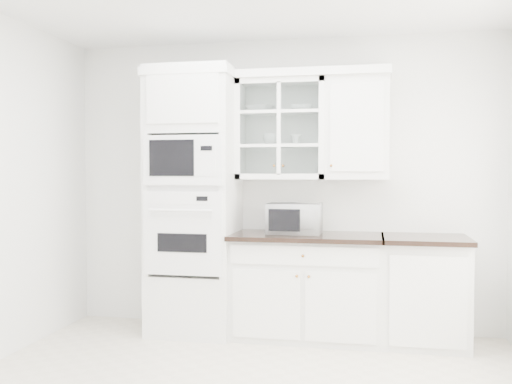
# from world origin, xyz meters

# --- Properties ---
(room_shell) EXTENTS (4.00, 3.50, 2.70)m
(room_shell) POSITION_xyz_m (0.00, 0.43, 1.78)
(room_shell) COLOR white
(room_shell) RESTS_ON ground
(oven_column) EXTENTS (0.76, 0.68, 2.40)m
(oven_column) POSITION_xyz_m (-0.75, 1.42, 1.20)
(oven_column) COLOR white
(oven_column) RESTS_ON ground
(base_cabinet_run) EXTENTS (1.32, 0.67, 0.92)m
(base_cabinet_run) POSITION_xyz_m (0.28, 1.45, 0.46)
(base_cabinet_run) COLOR white
(base_cabinet_run) RESTS_ON ground
(extra_base_cabinet) EXTENTS (0.72, 0.67, 0.92)m
(extra_base_cabinet) POSITION_xyz_m (1.28, 1.45, 0.46)
(extra_base_cabinet) COLOR white
(extra_base_cabinet) RESTS_ON ground
(upper_cabinet_glass) EXTENTS (0.80, 0.33, 0.90)m
(upper_cabinet_glass) POSITION_xyz_m (0.03, 1.58, 1.85)
(upper_cabinet_glass) COLOR white
(upper_cabinet_glass) RESTS_ON room_shell
(upper_cabinet_solid) EXTENTS (0.55, 0.33, 0.90)m
(upper_cabinet_solid) POSITION_xyz_m (0.71, 1.58, 1.85)
(upper_cabinet_solid) COLOR white
(upper_cabinet_solid) RESTS_ON room_shell
(crown_molding) EXTENTS (2.14, 0.38, 0.07)m
(crown_molding) POSITION_xyz_m (-0.07, 1.56, 2.33)
(crown_molding) COLOR white
(crown_molding) RESTS_ON room_shell
(countertop_microwave) EXTENTS (0.47, 0.40, 0.27)m
(countertop_microwave) POSITION_xyz_m (0.17, 1.44, 1.06)
(countertop_microwave) COLOR white
(countertop_microwave) RESTS_ON base_cabinet_run
(bowl_a) EXTENTS (0.29, 0.29, 0.06)m
(bowl_a) POSITION_xyz_m (-0.17, 1.58, 2.04)
(bowl_a) COLOR white
(bowl_a) RESTS_ON upper_cabinet_glass
(bowl_b) EXTENTS (0.23, 0.23, 0.06)m
(bowl_b) POSITION_xyz_m (0.21, 1.58, 2.04)
(bowl_b) COLOR white
(bowl_b) RESTS_ON upper_cabinet_glass
(cup_a) EXTENTS (0.16, 0.16, 0.11)m
(cup_a) POSITION_xyz_m (-0.07, 1.59, 1.76)
(cup_a) COLOR white
(cup_a) RESTS_ON upper_cabinet_glass
(cup_b) EXTENTS (0.12, 0.12, 0.09)m
(cup_b) POSITION_xyz_m (0.16, 1.59, 1.76)
(cup_b) COLOR white
(cup_b) RESTS_ON upper_cabinet_glass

